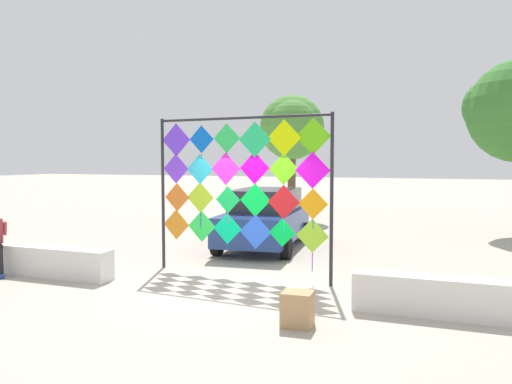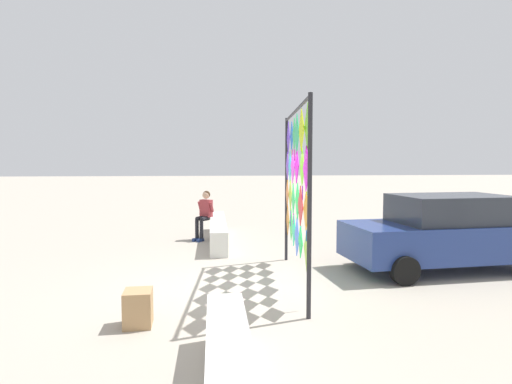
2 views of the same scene
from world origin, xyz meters
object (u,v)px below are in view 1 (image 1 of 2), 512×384
object	(u,v)px
kite_display_rack	(241,180)
parked_car	(265,218)
cardboard_box_large	(297,309)
tree_broadleaf	(292,128)

from	to	relation	value
kite_display_rack	parked_car	xyz separation A→B (m)	(-0.70, 3.46, -1.21)
kite_display_rack	cardboard_box_large	size ratio (longest dim) A/B	7.74
kite_display_rack	cardboard_box_large	xyz separation A→B (m)	(2.00, -2.68, -1.78)
kite_display_rack	parked_car	bearing A→B (deg)	101.43
tree_broadleaf	cardboard_box_large	bearing A→B (deg)	-72.91
parked_car	cardboard_box_large	bearing A→B (deg)	-66.24
parked_car	cardboard_box_large	distance (m)	6.72
kite_display_rack	cardboard_box_large	world-z (taller)	kite_display_rack
tree_broadleaf	parked_car	bearing A→B (deg)	-79.65
parked_car	cardboard_box_large	size ratio (longest dim) A/B	8.45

